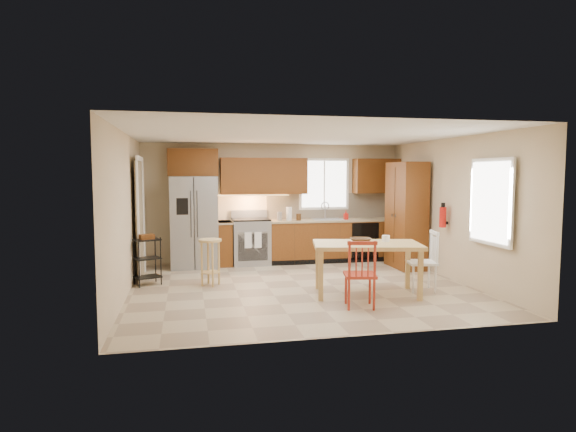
% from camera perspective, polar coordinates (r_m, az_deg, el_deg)
% --- Properties ---
extents(floor, '(5.50, 5.50, 0.00)m').
position_cam_1_polar(floor, '(8.06, 1.56, -8.40)').
color(floor, tan).
rests_on(floor, ground).
extents(ceiling, '(5.50, 5.00, 0.02)m').
position_cam_1_polar(ceiling, '(7.87, 1.60, 9.61)').
color(ceiling, silver).
rests_on(ceiling, ground).
extents(wall_back, '(5.50, 0.02, 2.50)m').
position_cam_1_polar(wall_back, '(10.31, -1.65, 1.56)').
color(wall_back, '#CCB793').
rests_on(wall_back, ground).
extents(wall_front, '(5.50, 0.02, 2.50)m').
position_cam_1_polar(wall_front, '(5.48, 7.66, -1.52)').
color(wall_front, '#CCB793').
rests_on(wall_front, ground).
extents(wall_left, '(0.02, 5.00, 2.50)m').
position_cam_1_polar(wall_left, '(7.71, -18.72, 0.14)').
color(wall_left, '#CCB793').
rests_on(wall_left, ground).
extents(wall_right, '(0.02, 5.00, 2.50)m').
position_cam_1_polar(wall_right, '(8.91, 19.04, 0.75)').
color(wall_right, '#CCB793').
rests_on(wall_right, ground).
extents(refrigerator, '(0.92, 0.75, 1.82)m').
position_cam_1_polar(refrigerator, '(9.80, -11.08, -0.70)').
color(refrigerator, gray).
rests_on(refrigerator, floor).
extents(range_stove, '(0.76, 0.63, 0.92)m').
position_cam_1_polar(range_stove, '(9.99, -4.42, -3.11)').
color(range_stove, gray).
rests_on(range_stove, floor).
extents(base_cabinet_narrow, '(0.30, 0.60, 0.90)m').
position_cam_1_polar(base_cabinet_narrow, '(9.96, -7.58, -3.23)').
color(base_cabinet_narrow, brown).
rests_on(base_cabinet_narrow, floor).
extents(base_cabinet_run, '(2.92, 0.60, 0.90)m').
position_cam_1_polar(base_cabinet_run, '(10.41, 5.68, -2.85)').
color(base_cabinet_run, brown).
rests_on(base_cabinet_run, floor).
extents(dishwasher, '(0.60, 0.02, 0.78)m').
position_cam_1_polar(dishwasher, '(10.32, 9.13, -2.96)').
color(dishwasher, black).
rests_on(dishwasher, floor).
extents(backsplash, '(2.92, 0.03, 0.55)m').
position_cam_1_polar(backsplash, '(10.60, 5.25, 1.23)').
color(backsplash, beige).
rests_on(backsplash, wall_back).
extents(upper_over_fridge, '(1.00, 0.35, 0.55)m').
position_cam_1_polar(upper_over_fridge, '(9.96, -11.21, 6.24)').
color(upper_over_fridge, '#56290E').
rests_on(upper_over_fridge, wall_back).
extents(upper_left_block, '(1.80, 0.35, 0.75)m').
position_cam_1_polar(upper_left_block, '(10.08, -2.88, 4.75)').
color(upper_left_block, '#56290E').
rests_on(upper_left_block, wall_back).
extents(upper_right_block, '(1.00, 0.35, 0.75)m').
position_cam_1_polar(upper_right_block, '(10.75, 10.44, 4.69)').
color(upper_right_block, '#56290E').
rests_on(upper_right_block, wall_back).
extents(window_back, '(1.12, 0.04, 1.12)m').
position_cam_1_polar(window_back, '(10.52, 4.29, 3.80)').
color(window_back, white).
rests_on(window_back, wall_back).
extents(sink, '(0.62, 0.46, 0.16)m').
position_cam_1_polar(sink, '(10.30, 4.69, -0.63)').
color(sink, gray).
rests_on(sink, base_cabinet_run).
extents(undercab_glow, '(1.60, 0.30, 0.01)m').
position_cam_1_polar(undercab_glow, '(10.02, -4.55, 2.48)').
color(undercab_glow, '#FFBF66').
rests_on(undercab_glow, wall_back).
extents(soap_bottle, '(0.09, 0.09, 0.19)m').
position_cam_1_polar(soap_bottle, '(10.31, 6.88, 0.11)').
color(soap_bottle, '#B8130C').
rests_on(soap_bottle, base_cabinet_run).
extents(paper_towel, '(0.12, 0.12, 0.28)m').
position_cam_1_polar(paper_towel, '(10.03, 0.12, 0.27)').
color(paper_towel, silver).
rests_on(paper_towel, base_cabinet_run).
extents(canister_steel, '(0.11, 0.11, 0.18)m').
position_cam_1_polar(canister_steel, '(9.99, -1.01, -0.04)').
color(canister_steel, gray).
rests_on(canister_steel, base_cabinet_run).
extents(canister_wood, '(0.10, 0.10, 0.14)m').
position_cam_1_polar(canister_wood, '(10.05, 1.27, -0.13)').
color(canister_wood, '#4B2D14').
rests_on(canister_wood, base_cabinet_run).
extents(pantry, '(0.50, 0.95, 2.10)m').
position_cam_1_polar(pantry, '(9.83, 13.82, 0.08)').
color(pantry, brown).
rests_on(pantry, floor).
extents(fire_extinguisher, '(0.12, 0.12, 0.36)m').
position_cam_1_polar(fire_extinguisher, '(8.99, 17.87, -0.14)').
color(fire_extinguisher, '#B8130C').
rests_on(fire_extinguisher, wall_right).
extents(window_right, '(0.04, 1.02, 1.32)m').
position_cam_1_polar(window_right, '(7.90, 22.92, 1.57)').
color(window_right, white).
rests_on(window_right, wall_right).
extents(doorway, '(0.04, 0.95, 2.10)m').
position_cam_1_polar(doorway, '(9.01, -17.20, -0.43)').
color(doorway, '#8C7A59').
rests_on(doorway, wall_left).
extents(dining_table, '(1.78, 1.23, 0.79)m').
position_cam_1_polar(dining_table, '(7.59, 9.29, -6.25)').
color(dining_table, tan).
rests_on(dining_table, floor).
extents(chair_red, '(0.53, 0.53, 0.95)m').
position_cam_1_polar(chair_red, '(6.85, 8.52, -6.76)').
color(chair_red, '#A72C19').
rests_on(chair_red, floor).
extents(chair_white, '(0.53, 0.53, 0.95)m').
position_cam_1_polar(chair_white, '(8.00, 15.55, -5.19)').
color(chair_white, silver).
rests_on(chair_white, floor).
extents(table_bowl, '(0.39, 0.39, 0.08)m').
position_cam_1_polar(table_bowl, '(7.48, 8.60, -3.24)').
color(table_bowl, '#4B2D14').
rests_on(table_bowl, dining_table).
extents(table_jar, '(0.15, 0.15, 0.14)m').
position_cam_1_polar(table_jar, '(7.74, 11.52, -2.78)').
color(table_jar, silver).
rests_on(table_jar, dining_table).
extents(bar_stool, '(0.46, 0.46, 0.78)m').
position_cam_1_polar(bar_stool, '(8.19, -9.18, -5.44)').
color(bar_stool, tan).
rests_on(bar_stool, floor).
extents(utility_cart, '(0.50, 0.45, 0.81)m').
position_cam_1_polar(utility_cart, '(8.47, -16.32, -5.13)').
color(utility_cart, black).
rests_on(utility_cart, floor).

